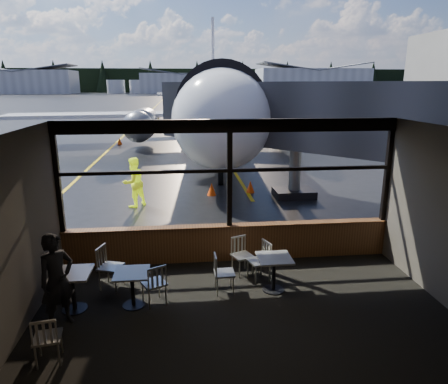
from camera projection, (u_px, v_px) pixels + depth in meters
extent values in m
plane|color=black|center=(184.00, 98.00, 125.20)|extent=(520.00, 520.00, 0.00)
cube|color=black|center=(249.00, 330.00, 7.17)|extent=(8.00, 6.00, 0.01)
cube|color=#38332D|center=(253.00, 136.00, 6.26)|extent=(8.00, 6.00, 0.04)
cube|color=#504940|center=(1.00, 250.00, 6.31)|extent=(0.04, 6.00, 3.50)
cube|color=#504940|center=(304.00, 356.00, 3.84)|extent=(8.00, 0.04, 3.50)
cube|color=#543119|center=(229.00, 243.00, 9.94)|extent=(8.00, 0.28, 0.90)
cube|color=black|center=(230.00, 126.00, 9.18)|extent=(8.00, 0.18, 0.30)
cube|color=black|center=(57.00, 179.00, 9.07)|extent=(0.12, 0.12, 2.60)
cube|color=black|center=(230.00, 175.00, 9.48)|extent=(0.12, 0.12, 2.60)
cube|color=black|center=(388.00, 171.00, 9.88)|extent=(0.12, 0.12, 2.60)
cube|color=black|center=(230.00, 170.00, 9.45)|extent=(8.00, 0.10, 0.08)
imported|color=black|center=(57.00, 280.00, 7.14)|extent=(0.76, 0.75, 1.77)
imported|color=#BFF219|center=(134.00, 182.00, 14.23)|extent=(1.09, 1.08, 1.78)
cone|color=#DF5807|center=(212.00, 189.00, 15.82)|extent=(0.36, 0.36, 0.50)
cone|color=#DF4407|center=(120.00, 141.00, 29.05)|extent=(0.35, 0.35, 0.49)
cylinder|color=silver|center=(116.00, 87.00, 180.83)|extent=(8.00, 8.00, 6.00)
cylinder|color=silver|center=(138.00, 87.00, 181.85)|extent=(8.00, 8.00, 6.00)
cylinder|color=silver|center=(161.00, 87.00, 182.88)|extent=(8.00, 8.00, 6.00)
cube|color=black|center=(182.00, 80.00, 209.99)|extent=(360.00, 3.00, 12.00)
cone|color=red|center=(250.00, 187.00, 16.23)|extent=(0.34, 0.34, 0.48)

